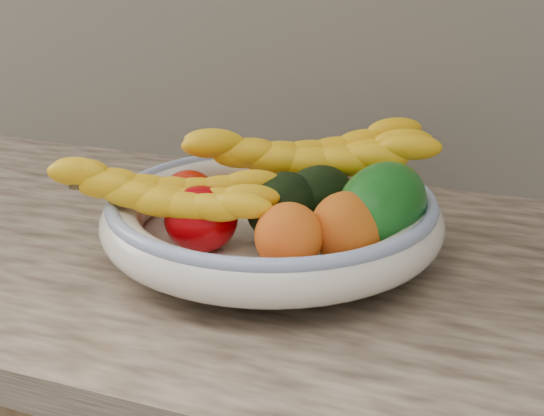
{
  "coord_description": "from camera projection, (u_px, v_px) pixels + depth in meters",
  "views": [
    {
      "loc": [
        0.29,
        0.91,
        1.26
      ],
      "look_at": [
        0.0,
        1.66,
        0.96
      ],
      "focal_mm": 50.0,
      "sensor_mm": 36.0,
      "label": 1
    }
  ],
  "objects": [
    {
      "name": "clementine_back_right",
      "position": [
        326.0,
        188.0,
        0.95
      ],
      "size": [
        0.06,
        0.06,
        0.05
      ],
      "primitive_type": "ellipsoid",
      "rotation": [
        0.0,
        0.0,
        -0.18
      ],
      "color": "#FF6005",
      "rests_on": "fruit_bowl"
    },
    {
      "name": "clementine_extra",
      "position": [
        275.0,
        183.0,
        0.97
      ],
      "size": [
        0.05,
        0.05,
        0.04
      ],
      "primitive_type": "ellipsoid",
      "color": "#F26005",
      "rests_on": "fruit_bowl"
    },
    {
      "name": "green_mango",
      "position": [
        381.0,
        207.0,
        0.82
      ],
      "size": [
        0.14,
        0.15,
        0.12
      ],
      "primitive_type": "ellipsoid",
      "rotation": [
        0.0,
        0.31,
        -0.15
      ],
      "color": "#0F5314",
      "rests_on": "fruit_bowl"
    },
    {
      "name": "peach_right",
      "position": [
        347.0,
        228.0,
        0.79
      ],
      "size": [
        0.1,
        0.1,
        0.08
      ],
      "primitive_type": "ellipsoid",
      "rotation": [
        0.0,
        0.0,
        -0.42
      ],
      "color": "orange",
      "rests_on": "fruit_bowl"
    },
    {
      "name": "tomato_near_left",
      "position": [
        201.0,
        219.0,
        0.83
      ],
      "size": [
        0.1,
        0.1,
        0.07
      ],
      "primitive_type": "ellipsoid",
      "rotation": [
        0.0,
        0.0,
        0.3
      ],
      "color": "#A90106",
      "rests_on": "fruit_bowl"
    },
    {
      "name": "clementine_back_mid",
      "position": [
        281.0,
        191.0,
        0.94
      ],
      "size": [
        0.07,
        0.07,
        0.05
      ],
      "primitive_type": "ellipsoid",
      "rotation": [
        0.0,
        0.0,
        0.4
      ],
      "color": "orange",
      "rests_on": "fruit_bowl"
    },
    {
      "name": "fruit_bowl",
      "position": [
        272.0,
        217.0,
        0.87
      ],
      "size": [
        0.39,
        0.39,
        0.08
      ],
      "color": "silver",
      "rests_on": "kitchen_counter"
    },
    {
      "name": "banana_bunch_front",
      "position": [
        163.0,
        200.0,
        0.82
      ],
      "size": [
        0.29,
        0.17,
        0.07
      ],
      "primitive_type": null,
      "rotation": [
        0.0,
        0.0,
        0.26
      ],
      "color": "yellow",
      "rests_on": "fruit_bowl"
    },
    {
      "name": "banana_bunch_back",
      "position": [
        309.0,
        162.0,
        0.94
      ],
      "size": [
        0.34,
        0.25,
        0.09
      ],
      "primitive_type": null,
      "rotation": [
        0.0,
        0.0,
        0.46
      ],
      "color": "yellow",
      "rests_on": "fruit_bowl"
    },
    {
      "name": "avocado_right",
      "position": [
        317.0,
        196.0,
        0.89
      ],
      "size": [
        0.1,
        0.12,
        0.07
      ],
      "primitive_type": "ellipsoid",
      "rotation": [
        0.0,
        0.0,
        -0.38
      ],
      "color": "black",
      "rests_on": "fruit_bowl"
    },
    {
      "name": "peach_front",
      "position": [
        289.0,
        236.0,
        0.77
      ],
      "size": [
        0.08,
        0.08,
        0.07
      ],
      "primitive_type": "ellipsoid",
      "rotation": [
        0.0,
        0.0,
        -0.17
      ],
      "color": "orange",
      "rests_on": "fruit_bowl"
    },
    {
      "name": "clementine_back_left",
      "position": [
        281.0,
        189.0,
        0.95
      ],
      "size": [
        0.07,
        0.07,
        0.05
      ],
      "primitive_type": "ellipsoid",
      "rotation": [
        0.0,
        0.0,
        0.38
      ],
      "color": "#FA6005",
      "rests_on": "fruit_bowl"
    },
    {
      "name": "avocado_center",
      "position": [
        283.0,
        206.0,
        0.86
      ],
      "size": [
        0.08,
        0.11,
        0.07
      ],
      "primitive_type": "ellipsoid",
      "rotation": [
        0.0,
        0.0,
        -0.05
      ],
      "color": "black",
      "rests_on": "fruit_bowl"
    },
    {
      "name": "tomato_left",
      "position": [
        189.0,
        195.0,
        0.9
      ],
      "size": [
        0.07,
        0.07,
        0.06
      ],
      "primitive_type": "ellipsoid",
      "rotation": [
        0.0,
        0.0,
        0.04
      ],
      "color": "#B61909",
      "rests_on": "fruit_bowl"
    }
  ]
}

